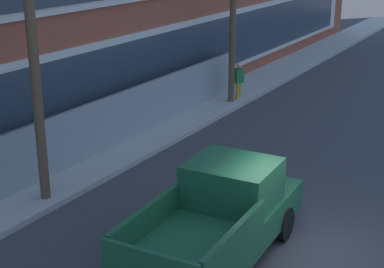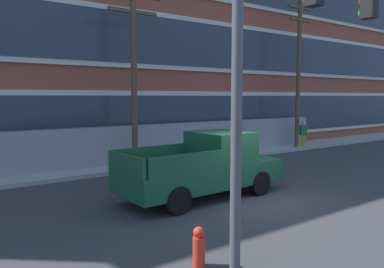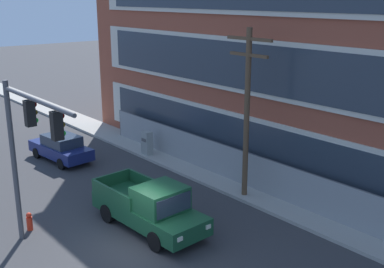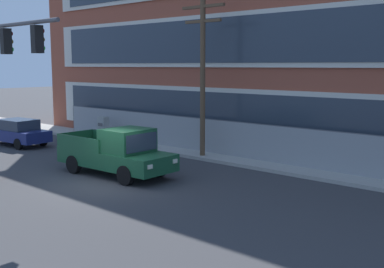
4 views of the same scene
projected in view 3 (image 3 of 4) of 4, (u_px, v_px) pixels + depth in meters
The scene contains 9 objects.
ground_plane at pixel (139, 248), 18.51m from camera, with size 160.00×160.00×0.00m, color #38383A.
sidewalk_building_side at pixel (264, 197), 22.92m from camera, with size 80.00×2.20×0.16m, color #9E9B93.
chain_link_fence at pixel (260, 175), 23.26m from camera, with size 25.59×0.06×1.92m.
traffic_signal_mast at pixel (26, 138), 16.87m from camera, with size 5.56×0.43×6.38m.
pickup_truck_dark_green at pixel (151, 208), 19.71m from camera, with size 5.66×2.33×2.07m.
sedan_navy at pixel (61, 147), 28.10m from camera, with size 4.59×2.19×1.56m.
utility_pole_near_corner at pixel (247, 106), 21.89m from camera, with size 2.63×0.26×8.02m.
electrical_cabinet at pixel (147, 144), 28.73m from camera, with size 0.65×0.46×1.57m.
fire_hydrant at pixel (29, 222), 19.81m from camera, with size 0.24×0.24×0.78m.
Camera 3 is at (14.03, -9.06, 9.34)m, focal length 45.00 mm.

